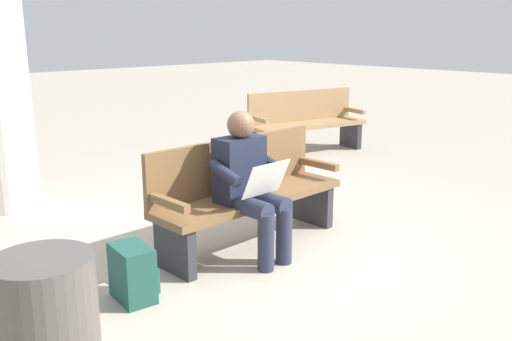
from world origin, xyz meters
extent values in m
plane|color=#A89E8E|center=(0.00, 0.00, 0.00)|extent=(40.00, 40.00, 0.00)
cube|color=brown|center=(0.00, 0.00, 0.42)|extent=(1.81, 0.50, 0.06)
cube|color=brown|center=(0.00, -0.21, 0.68)|extent=(1.80, 0.07, 0.45)
cube|color=brown|center=(-0.85, -0.01, 0.57)|extent=(0.07, 0.48, 0.06)
cube|color=brown|center=(0.85, 0.01, 0.57)|extent=(0.07, 0.48, 0.06)
cube|color=#2D2D33|center=(-0.80, -0.01, 0.20)|extent=(0.09, 0.43, 0.39)
cube|color=#2D2D33|center=(0.80, 0.01, 0.20)|extent=(0.09, 0.43, 0.39)
cube|color=#1E2338|center=(0.18, 0.05, 0.71)|extent=(0.40, 0.23, 0.52)
sphere|color=brown|center=(0.18, 0.07, 1.07)|extent=(0.22, 0.22, 0.22)
cylinder|color=#282D42|center=(0.07, 0.26, 0.47)|extent=(0.16, 0.42, 0.15)
cylinder|color=#282D42|center=(0.27, 0.26, 0.47)|extent=(0.16, 0.42, 0.15)
cylinder|color=#282D42|center=(0.07, 0.45, 0.23)|extent=(0.13, 0.13, 0.45)
cylinder|color=#282D42|center=(0.27, 0.45, 0.23)|extent=(0.13, 0.13, 0.45)
cylinder|color=#1E2338|center=(-0.06, 0.15, 0.74)|extent=(0.09, 0.31, 0.18)
cylinder|color=#1E2338|center=(0.42, 0.16, 0.74)|extent=(0.09, 0.31, 0.18)
cube|color=silver|center=(0.17, 0.35, 0.68)|extent=(0.40, 0.14, 0.27)
cube|color=#1E4C42|center=(1.26, 0.17, 0.19)|extent=(0.25, 0.36, 0.39)
cube|color=#23574C|center=(1.13, 0.18, 0.13)|extent=(0.07, 0.24, 0.17)
cube|color=#9E7A51|center=(-3.09, -2.07, 0.42)|extent=(1.86, 0.89, 0.06)
cube|color=#9E7A51|center=(-3.14, -2.28, 0.68)|extent=(1.76, 0.47, 0.45)
cube|color=#9E7A51|center=(-3.92, -1.87, 0.57)|extent=(0.17, 0.48, 0.06)
cube|color=#9E7A51|center=(-2.26, -2.27, 0.57)|extent=(0.17, 0.48, 0.06)
cube|color=#2D2D33|center=(-3.87, -1.89, 0.20)|extent=(0.18, 0.44, 0.39)
cube|color=#2D2D33|center=(-2.31, -2.26, 0.20)|extent=(0.18, 0.44, 0.39)
cylinder|color=#514C47|center=(2.11, 0.82, 0.38)|extent=(0.49, 0.49, 0.76)
camera|label=1|loc=(3.05, 3.26, 1.80)|focal=39.12mm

